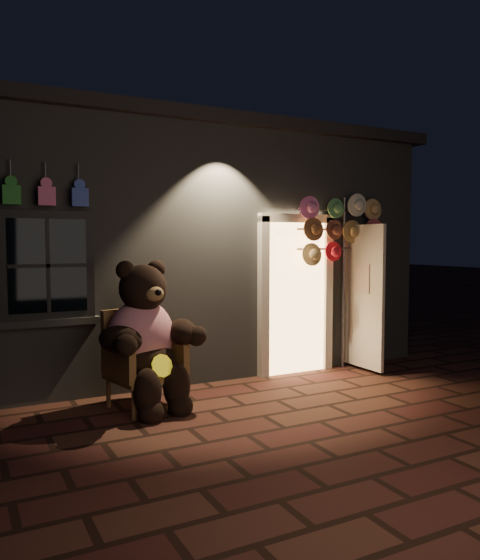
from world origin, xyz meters
TOP-DOWN VIEW (x-y plane):
  - ground at (0.00, 0.00)m, footprint 60.00×60.00m
  - shop_building at (0.00, 3.99)m, footprint 7.30×5.95m
  - wicker_armchair at (-1.02, 0.93)m, footprint 0.85×0.80m
  - teddy_bear at (-1.00, 0.79)m, footprint 1.18×1.03m
  - hat_rack at (1.97, 1.28)m, footprint 1.43×0.22m

SIDE VIEW (x-z plane):
  - ground at x=0.00m, z-range 0.00..0.00m
  - wicker_armchair at x=-1.02m, z-range 0.00..1.07m
  - teddy_bear at x=-1.00m, z-range -0.06..1.61m
  - shop_building at x=0.00m, z-range -0.02..3.49m
  - hat_rack at x=1.97m, z-range 0.79..3.24m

